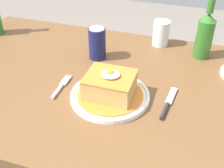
{
  "coord_description": "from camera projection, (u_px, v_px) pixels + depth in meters",
  "views": [
    {
      "loc": [
        0.29,
        -0.75,
        1.3
      ],
      "look_at": [
        0.07,
        -0.06,
        0.79
      ],
      "focal_mm": 44.68,
      "sensor_mm": 36.0,
      "label": 1
    }
  ],
  "objects": [
    {
      "name": "dining_table",
      "position": [
        99.0,
        104.0,
        1.04
      ],
      "size": [
        1.31,
        0.81,
        0.75
      ],
      "color": "brown",
      "rests_on": "ground_plane"
    },
    {
      "name": "main_plate",
      "position": [
        110.0,
        95.0,
        0.89
      ],
      "size": [
        0.25,
        0.25,
        0.02
      ],
      "color": "white",
      "rests_on": "dining_table"
    },
    {
      "name": "sandwich_meal",
      "position": [
        110.0,
        86.0,
        0.86
      ],
      "size": [
        0.21,
        0.21,
        0.1
      ],
      "color": "orange",
      "rests_on": "main_plate"
    },
    {
      "name": "fork",
      "position": [
        60.0,
        88.0,
        0.92
      ],
      "size": [
        0.02,
        0.14,
        0.01
      ],
      "color": "silver",
      "rests_on": "dining_table"
    },
    {
      "name": "knife",
      "position": [
        167.0,
        106.0,
        0.85
      ],
      "size": [
        0.03,
        0.17,
        0.01
      ],
      "color": "#262628",
      "rests_on": "dining_table"
    },
    {
      "name": "soda_can",
      "position": [
        97.0,
        43.0,
        1.07
      ],
      "size": [
        0.07,
        0.07,
        0.12
      ],
      "color": "#191E51",
      "rests_on": "dining_table"
    },
    {
      "name": "beer_bottle_green_far",
      "position": [
        205.0,
        33.0,
        1.05
      ],
      "size": [
        0.06,
        0.06,
        0.27
      ],
      "color": "#2D6B23",
      "rests_on": "dining_table"
    },
    {
      "name": "drinking_glass",
      "position": [
        161.0,
        35.0,
        1.17
      ],
      "size": [
        0.07,
        0.07,
        0.1
      ],
      "color": "silver",
      "rests_on": "dining_table"
    }
  ]
}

